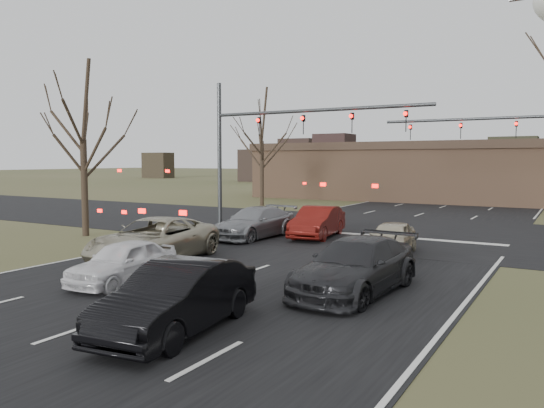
# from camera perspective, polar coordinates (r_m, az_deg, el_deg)

# --- Properties ---
(ground) EXTENTS (360.00, 360.00, 0.00)m
(ground) POSITION_cam_1_polar(r_m,az_deg,el_deg) (15.28, -8.36, -9.26)
(ground) COLOR #454B28
(ground) RESTS_ON ground
(road_main) EXTENTS (14.00, 300.00, 0.02)m
(road_main) POSITION_cam_1_polar(r_m,az_deg,el_deg) (72.25, 22.86, 1.46)
(road_main) COLOR black
(road_main) RESTS_ON ground
(road_cross) EXTENTS (200.00, 14.00, 0.02)m
(road_cross) POSITION_cam_1_polar(r_m,az_deg,el_deg) (28.37, 10.92, -2.77)
(road_cross) COLOR black
(road_cross) RESTS_ON ground
(building) EXTENTS (42.40, 10.40, 5.30)m
(building) POSITION_cam_1_polar(r_m,az_deg,el_deg) (50.10, 21.94, 3.24)
(building) COLOR #8B644B
(building) RESTS_ON ground
(mast_arm_near) EXTENTS (12.12, 0.24, 8.00)m
(mast_arm_near) POSITION_cam_1_polar(r_m,az_deg,el_deg) (28.56, -0.31, 7.53)
(mast_arm_near) COLOR #383A3D
(mast_arm_near) RESTS_ON ground
(mast_arm_far) EXTENTS (11.12, 0.24, 8.00)m
(mast_arm_far) POSITION_cam_1_polar(r_m,az_deg,el_deg) (34.72, 25.30, 6.50)
(mast_arm_far) COLOR #383A3D
(mast_arm_far) RESTS_ON ground
(tree_left_near) EXTENTS (5.10, 5.10, 8.50)m
(tree_left_near) POSITION_cam_1_polar(r_m,az_deg,el_deg) (27.36, -19.77, 10.52)
(tree_left_near) COLOR black
(tree_left_near) RESTS_ON ground
(tree_left_far) EXTENTS (5.70, 5.70, 9.50)m
(tree_left_far) POSITION_cam_1_polar(r_m,az_deg,el_deg) (42.97, -1.10, 9.63)
(tree_left_far) COLOR black
(tree_left_far) RESTS_ON ground
(car_silver_suv) EXTENTS (3.32, 5.99, 1.59)m
(car_silver_suv) POSITION_cam_1_polar(r_m,az_deg,el_deg) (19.71, -12.57, -3.80)
(car_silver_suv) COLOR #ADA68C
(car_silver_suv) RESTS_ON ground
(car_white_sedan) EXTENTS (1.79, 3.89, 1.29)m
(car_white_sedan) POSITION_cam_1_polar(r_m,az_deg,el_deg) (16.55, -15.71, -6.01)
(car_white_sedan) COLOR white
(car_white_sedan) RESTS_ON ground
(car_black_hatch) EXTENTS (2.14, 4.71, 1.50)m
(car_black_hatch) POSITION_cam_1_polar(r_m,az_deg,el_deg) (11.68, -10.08, -9.87)
(car_black_hatch) COLOR black
(car_black_hatch) RESTS_ON ground
(car_charcoal_sedan) EXTENTS (2.44, 5.33, 1.51)m
(car_charcoal_sedan) POSITION_cam_1_polar(r_m,az_deg,el_deg) (14.93, 9.00, -6.62)
(car_charcoal_sedan) COLOR #232326
(car_charcoal_sedan) RESTS_ON ground
(car_grey_ahead) EXTENTS (2.37, 5.13, 1.45)m
(car_grey_ahead) POSITION_cam_1_polar(r_m,az_deg,el_deg) (25.13, -1.88, -2.02)
(car_grey_ahead) COLOR gray
(car_grey_ahead) RESTS_ON ground
(car_red_ahead) EXTENTS (2.16, 4.65, 1.48)m
(car_red_ahead) POSITION_cam_1_polar(r_m,az_deg,el_deg) (25.35, 4.91, -1.94)
(car_red_ahead) COLOR #5D110D
(car_red_ahead) RESTS_ON ground
(car_silver_ahead) EXTENTS (1.95, 3.96, 1.30)m
(car_silver_ahead) POSITION_cam_1_polar(r_m,az_deg,el_deg) (21.19, 12.73, -3.60)
(car_silver_ahead) COLOR beige
(car_silver_ahead) RESTS_ON ground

